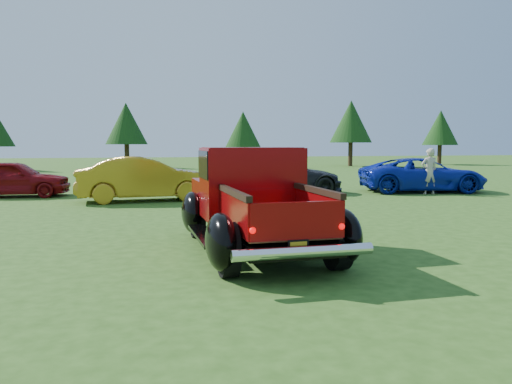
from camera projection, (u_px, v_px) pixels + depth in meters
ground at (260, 243)px, 9.42m from camera, size 120.00×120.00×0.00m
tree_mid_left at (126, 124)px, 38.42m from camera, size 3.20×3.20×5.00m
tree_mid_right at (243, 130)px, 39.57m from camera, size 2.82×2.82×4.40m
tree_east at (351, 122)px, 41.09m from camera, size 3.46×3.46×5.40m
tree_far_east at (440, 128)px, 44.17m from camera, size 3.07×3.07×4.80m
pickup_truck at (251, 200)px, 9.01m from camera, size 2.37×4.91×1.80m
show_car_red at (13, 178)px, 17.50m from camera, size 3.92×1.83×1.30m
show_car_yellow at (145, 179)px, 16.24m from camera, size 4.48×1.87×1.44m
show_car_grey at (280, 176)px, 18.54m from camera, size 4.74×2.03×1.36m
show_car_blue at (422, 175)px, 19.28m from camera, size 5.04×3.00×1.31m
spectator at (429, 171)px, 18.37m from camera, size 0.64×0.45×1.69m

